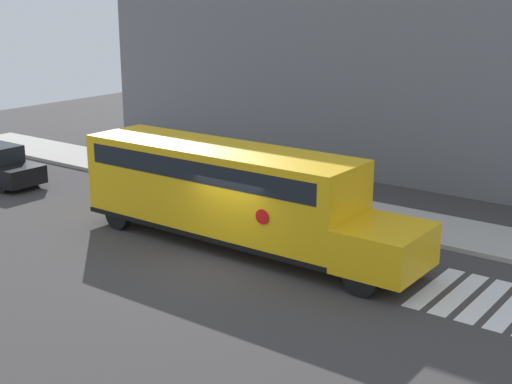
{
  "coord_description": "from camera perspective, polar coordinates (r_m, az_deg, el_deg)",
  "views": [
    {
      "loc": [
        12.51,
        -15.32,
        7.8
      ],
      "look_at": [
        -0.31,
        1.92,
        1.72
      ],
      "focal_mm": 50.0,
      "sensor_mm": 36.0,
      "label": 1
    }
  ],
  "objects": [
    {
      "name": "ground_plane",
      "position": [
        21.26,
        -2.43,
        -5.73
      ],
      "size": [
        60.0,
        60.0,
        0.0
      ],
      "primitive_type": "plane",
      "color": "#3A3838"
    },
    {
      "name": "sidewalk_strip",
      "position": [
        26.31,
        6.51,
        -1.38
      ],
      "size": [
        44.0,
        3.0,
        0.15
      ],
      "color": "#B2ADA3",
      "rests_on": "ground"
    },
    {
      "name": "building_backdrop",
      "position": [
        31.04,
        13.02,
        11.28
      ],
      "size": [
        32.0,
        4.0,
        11.13
      ],
      "color": "slate",
      "rests_on": "ground"
    },
    {
      "name": "school_bus",
      "position": [
        22.31,
        -2.08,
        0.15
      ],
      "size": [
        11.67,
        2.57,
        3.12
      ],
      "color": "yellow",
      "rests_on": "ground"
    }
  ]
}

